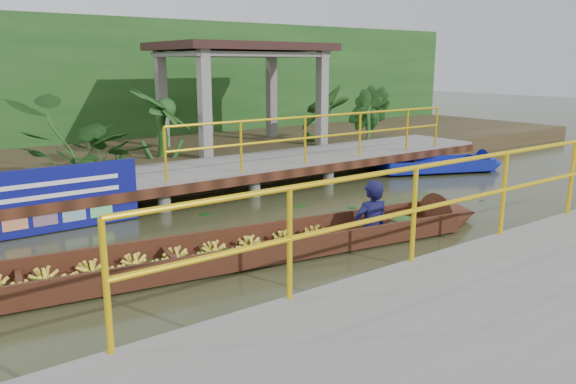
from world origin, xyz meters
TOP-DOWN VIEW (x-y plane):
  - ground at (0.00, 0.00)m, footprint 80.00×80.00m
  - land_strip at (0.00, 7.50)m, footprint 30.00×8.00m
  - far_dock at (0.02, 3.43)m, footprint 16.00×2.06m
  - pavilion at (3.00, 6.30)m, footprint 4.40×3.00m
  - foliage_backdrop at (0.00, 10.00)m, footprint 30.00×0.80m
  - vendor_boat at (-1.00, -0.44)m, footprint 9.06×2.25m
  - moored_blue_boat at (6.80, 1.85)m, footprint 3.36×2.09m
  - blue_banner at (-3.31, 2.48)m, footprint 3.41×0.04m
  - tropical_plants at (0.20, 5.30)m, footprint 14.25×1.25m

SIDE VIEW (x-z plane):
  - ground at x=0.00m, z-range 0.00..0.00m
  - moored_blue_boat at x=6.80m, z-range -0.25..0.53m
  - land_strip at x=0.00m, z-range 0.00..0.45m
  - vendor_boat at x=-1.00m, z-range -0.79..1.28m
  - far_dock at x=0.02m, z-range -0.35..1.30m
  - blue_banner at x=-3.31m, z-range 0.02..1.09m
  - tropical_plants at x=0.20m, z-range 0.45..2.01m
  - foliage_backdrop at x=0.00m, z-range 0.00..4.00m
  - pavilion at x=3.00m, z-range 1.32..4.32m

